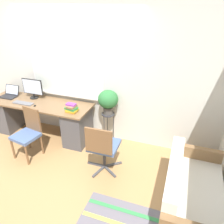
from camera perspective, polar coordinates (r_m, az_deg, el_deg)
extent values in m
plane|color=tan|center=(4.35, -12.42, -9.59)|extent=(14.00, 14.00, 0.00)
cube|color=silver|center=(4.32, -9.10, 10.69)|extent=(9.00, 0.06, 2.70)
cube|color=white|center=(4.58, -16.42, 12.20)|extent=(0.74, 0.02, 1.27)
cube|color=white|center=(4.57, -16.49, 12.17)|extent=(0.67, 0.01, 1.20)
cube|color=white|center=(4.18, -7.26, 11.67)|extent=(0.74, 0.02, 1.27)
cube|color=white|center=(4.17, -7.33, 11.64)|extent=(0.67, 0.01, 1.20)
cube|color=white|center=(4.57, -11.27, 4.50)|extent=(1.59, 0.11, 0.04)
cube|color=brown|center=(4.58, -18.60, 2.18)|extent=(2.15, 0.67, 0.03)
cube|color=#4C4C51|center=(5.26, -25.29, -0.29)|extent=(0.40, 0.59, 0.71)
cube|color=#4C4C51|center=(4.32, -8.97, -3.77)|extent=(0.40, 0.59, 0.71)
cube|color=black|center=(5.06, -25.46, 3.62)|extent=(0.34, 0.21, 0.02)
cube|color=black|center=(5.11, -24.63, 5.34)|extent=(0.34, 0.09, 0.20)
cube|color=silver|center=(5.11, -24.67, 5.34)|extent=(0.30, 0.07, 0.17)
cylinder|color=black|center=(4.81, -19.64, 3.57)|extent=(0.17, 0.17, 0.02)
cylinder|color=black|center=(4.79, -19.73, 4.11)|extent=(0.04, 0.04, 0.08)
cube|color=black|center=(4.73, -20.05, 6.22)|extent=(0.46, 0.02, 0.32)
cube|color=silver|center=(4.72, -20.15, 6.17)|extent=(0.43, 0.01, 0.30)
cube|color=slate|center=(4.63, -22.18, 2.17)|extent=(0.42, 0.13, 0.02)
ellipsoid|color=black|center=(4.43, -19.51, 1.59)|extent=(0.03, 0.06, 0.03)
cube|color=orange|center=(4.04, -10.53, 0.19)|extent=(0.21, 0.16, 0.02)
cube|color=yellow|center=(4.02, -10.41, 0.57)|extent=(0.21, 0.19, 0.04)
cube|color=green|center=(4.00, -10.59, 1.00)|extent=(0.23, 0.18, 0.04)
cube|color=olive|center=(3.97, -10.52, 1.40)|extent=(0.17, 0.18, 0.04)
cube|color=purple|center=(3.98, -10.65, 1.97)|extent=(0.18, 0.11, 0.03)
cylinder|color=brown|center=(4.30, -24.47, -8.68)|extent=(0.04, 0.04, 0.42)
cylinder|color=brown|center=(4.06, -21.38, -10.34)|extent=(0.04, 0.04, 0.42)
cylinder|color=brown|center=(4.47, -20.99, -6.53)|extent=(0.04, 0.04, 0.42)
cylinder|color=brown|center=(4.23, -17.83, -7.98)|extent=(0.04, 0.04, 0.42)
cube|color=#4C6699|center=(4.14, -21.67, -5.93)|extent=(0.47, 0.45, 0.06)
cube|color=brown|center=(4.13, -20.13, -1.72)|extent=(0.37, 0.09, 0.44)
cube|color=#47474C|center=(3.91, -4.16, -13.49)|extent=(0.31, 0.04, 0.03)
cube|color=#47474C|center=(3.78, -3.45, -15.24)|extent=(0.12, 0.31, 0.03)
cube|color=#47474C|center=(3.77, -0.57, -15.27)|extent=(0.28, 0.21, 0.03)
cube|color=#47474C|center=(3.90, 0.32, -13.53)|extent=(0.27, 0.22, 0.03)
cube|color=#47474C|center=(3.98, -1.88, -12.50)|extent=(0.14, 0.31, 0.03)
cylinder|color=#333338|center=(3.73, -2.00, -11.51)|extent=(0.04, 0.04, 0.40)
cube|color=#4C6699|center=(3.59, -2.06, -8.65)|extent=(0.47, 0.45, 0.06)
cube|color=brown|center=(3.27, -3.54, -7.61)|extent=(0.43, 0.05, 0.41)
cube|color=white|center=(3.29, 20.17, -20.92)|extent=(0.72, 1.26, 0.40)
cube|color=white|center=(3.01, 15.88, -15.37)|extent=(0.16, 1.26, 0.35)
cube|color=olive|center=(3.72, 20.68, -12.36)|extent=(0.72, 0.09, 0.60)
cylinder|color=#333338|center=(4.16, -0.98, -0.53)|extent=(0.25, 0.25, 0.02)
cylinder|color=#333338|center=(4.29, 0.40, -4.46)|extent=(0.01, 0.01, 0.61)
cylinder|color=#333338|center=(4.41, -1.19, -3.49)|extent=(0.01, 0.01, 0.61)
cylinder|color=#333338|center=(4.26, -2.07, -4.70)|extent=(0.01, 0.01, 0.61)
cylinder|color=#514C47|center=(4.13, -0.99, 0.44)|extent=(0.19, 0.19, 0.14)
ellipsoid|color=#2D7038|center=(4.03, -1.02, 3.36)|extent=(0.38, 0.38, 0.34)
cube|color=#388E4C|center=(3.26, 4.56, -24.61)|extent=(1.18, 0.06, 0.00)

